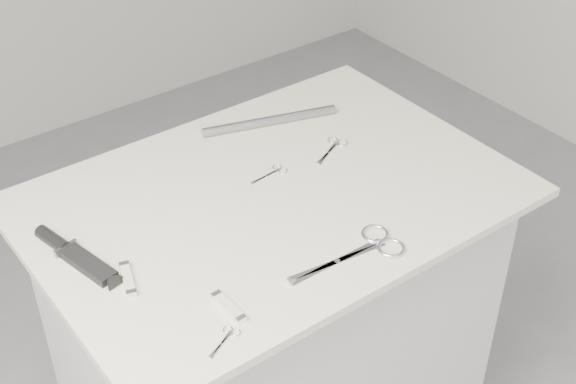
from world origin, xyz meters
TOP-DOWN VIEW (x-y plane):
  - plinth at (0.00, 0.00)m, footprint 0.90×0.60m
  - display_board at (0.00, 0.00)m, footprint 1.00×0.70m
  - large_shears at (0.04, -0.25)m, footprint 0.25×0.11m
  - embroidery_scissors_a at (0.22, 0.06)m, footprint 0.11×0.08m
  - embroidery_scissors_b at (0.04, 0.06)m, footprint 0.09×0.04m
  - tiny_scissors at (-0.30, -0.29)m, footprint 0.08×0.05m
  - sheathed_knife at (-0.42, 0.06)m, footprint 0.08×0.22m
  - pocket_knife_a at (-0.37, -0.06)m, footprint 0.05×0.09m
  - pocket_knife_b at (-0.26, -0.23)m, footprint 0.02×0.09m
  - metal_rail at (0.16, 0.23)m, footprint 0.32×0.12m

SIDE VIEW (x-z plane):
  - plinth at x=0.00m, z-range 0.00..0.90m
  - display_board at x=0.00m, z-range 0.90..0.92m
  - tiny_scissors at x=-0.30m, z-range 0.92..0.92m
  - embroidery_scissors_b at x=0.04m, z-range 0.92..0.92m
  - embroidery_scissors_a at x=0.22m, z-range 0.92..0.92m
  - large_shears at x=0.04m, z-range 0.92..0.93m
  - pocket_knife_a at x=-0.37m, z-range 0.92..0.93m
  - pocket_knife_b at x=-0.26m, z-range 0.92..0.93m
  - sheathed_knife at x=-0.42m, z-range 0.91..0.94m
  - metal_rail at x=0.16m, z-range 0.92..0.94m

